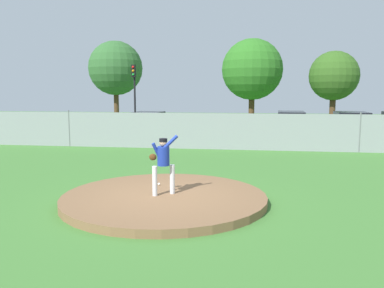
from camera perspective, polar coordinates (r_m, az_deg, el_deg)
The scene contains 14 objects.
ground_plane at distance 16.48m, azimuth 0.54°, elevation -2.72°, with size 80.00×80.00×0.00m, color #427A33.
asphalt_strip at distance 24.83m, azimuth 3.28°, elevation 0.74°, with size 44.00×7.00×0.01m, color #2B2B2D.
pitchers_mound at distance 10.69m, azimuth -4.01°, elevation -7.82°, with size 5.46×5.46×0.20m, color brown.
pitcher_youth at distance 10.45m, azimuth -4.21°, elevation -2.32°, with size 0.79×0.41×1.61m.
baseball at distance 11.68m, azimuth -4.80°, elevation -5.80°, with size 0.07×0.07×0.07m, color white.
chainlink_fence at distance 20.28m, azimuth 2.12°, elevation 1.86°, with size 37.54×0.07×1.96m.
parked_car_navy at distance 25.05m, azimuth 14.08°, elevation 2.49°, with size 2.00×4.70×1.75m.
parked_car_charcoal at distance 24.84m, azimuth 21.98°, elevation 2.15°, with size 2.13×4.23×1.79m.
parked_car_silver at distance 25.21m, azimuth -6.40°, elevation 2.61°, with size 2.06×4.28×1.69m.
traffic_cone_orange at distance 25.59m, azimuth -17.18°, elevation 1.19°, with size 0.40×0.40×0.55m.
traffic_light_near at distance 29.70m, azimuth -8.35°, elevation 8.26°, with size 0.28×0.46×4.92m.
tree_bushy_near at distance 36.50m, azimuth -10.99°, elevation 10.68°, with size 4.81×4.81×7.46m.
tree_tall_centre at distance 34.79m, azimuth 8.70°, elevation 10.59°, with size 5.22×5.22×7.48m.
tree_slender_far at distance 33.39m, azimuth 19.82°, elevation 9.22°, with size 3.87×3.87×6.14m.
Camera 1 is at (2.26, -10.06, 2.92)m, focal length 36.90 mm.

